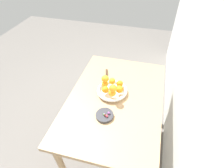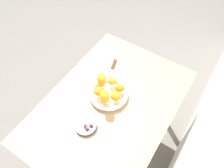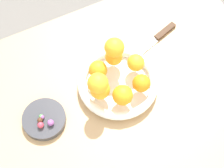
{
  "view_description": "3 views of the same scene",
  "coord_description": "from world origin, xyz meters",
  "px_view_note": "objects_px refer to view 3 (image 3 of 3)",
  "views": [
    {
      "loc": [
        0.96,
        0.21,
        1.79
      ],
      "look_at": [
        -0.08,
        -0.05,
        0.81
      ],
      "focal_mm": 28.0,
      "sensor_mm": 36.0,
      "label": 1
    },
    {
      "loc": [
        0.58,
        0.4,
        1.94
      ],
      "look_at": [
        -0.07,
        -0.02,
        0.87
      ],
      "focal_mm": 35.0,
      "sensor_mm": 36.0,
      "label": 2
    },
    {
      "loc": [
        0.19,
        0.4,
        1.73
      ],
      "look_at": [
        -0.02,
        -0.03,
        0.8
      ],
      "focal_mm": 55.0,
      "sensor_mm": 36.0,
      "label": 3
    }
  ],
  "objects_px": {
    "knife": "(153,42)",
    "orange_3": "(141,83)",
    "orange_4": "(136,63)",
    "candy_ball_0": "(41,125)",
    "orange_0": "(98,70)",
    "candy_ball_2": "(41,125)",
    "orange_1": "(100,89)",
    "orange_6": "(114,48)",
    "candy_ball_5": "(40,120)",
    "dining_table": "(109,113)",
    "orange_7": "(98,83)",
    "candy_ball_4": "(42,117)",
    "candy_ball_3": "(51,123)",
    "candy_dish": "(44,119)",
    "fruit_bowl": "(118,83)",
    "candy_ball_1": "(41,117)",
    "orange_5": "(114,57)",
    "orange_2": "(123,95)"
  },
  "relations": [
    {
      "from": "candy_ball_2",
      "to": "candy_ball_3",
      "type": "bearing_deg",
      "value": 167.72
    },
    {
      "from": "orange_4",
      "to": "candy_ball_4",
      "type": "xyz_separation_m",
      "value": [
        0.33,
        0.02,
        -0.04
      ]
    },
    {
      "from": "fruit_bowl",
      "to": "candy_ball_0",
      "type": "bearing_deg",
      "value": 5.76
    },
    {
      "from": "orange_1",
      "to": "candy_ball_3",
      "type": "height_order",
      "value": "orange_1"
    },
    {
      "from": "orange_5",
      "to": "orange_7",
      "type": "distance_m",
      "value": 0.15
    },
    {
      "from": "candy_ball_5",
      "to": "dining_table",
      "type": "bearing_deg",
      "value": 172.71
    },
    {
      "from": "orange_1",
      "to": "orange_3",
      "type": "distance_m",
      "value": 0.13
    },
    {
      "from": "candy_ball_1",
      "to": "candy_ball_2",
      "type": "distance_m",
      "value": 0.03
    },
    {
      "from": "orange_7",
      "to": "candy_ball_0",
      "type": "distance_m",
      "value": 0.22
    },
    {
      "from": "orange_5",
      "to": "candy_ball_5",
      "type": "relative_size",
      "value": 3.26
    },
    {
      "from": "candy_ball_1",
      "to": "candy_ball_2",
      "type": "xyz_separation_m",
      "value": [
        0.01,
        0.03,
        0.0
      ]
    },
    {
      "from": "candy_dish",
      "to": "orange_6",
      "type": "relative_size",
      "value": 2.18
    },
    {
      "from": "dining_table",
      "to": "orange_4",
      "type": "distance_m",
      "value": 0.21
    },
    {
      "from": "dining_table",
      "to": "orange_1",
      "type": "relative_size",
      "value": 17.99
    },
    {
      "from": "fruit_bowl",
      "to": "candy_ball_3",
      "type": "height_order",
      "value": "candy_ball_3"
    },
    {
      "from": "dining_table",
      "to": "orange_7",
      "type": "relative_size",
      "value": 18.08
    },
    {
      "from": "orange_2",
      "to": "orange_6",
      "type": "xyz_separation_m",
      "value": [
        -0.04,
        -0.13,
        0.06
      ]
    },
    {
      "from": "dining_table",
      "to": "candy_ball_3",
      "type": "bearing_deg",
      "value": -1.74
    },
    {
      "from": "orange_1",
      "to": "knife",
      "type": "relative_size",
      "value": 0.24
    },
    {
      "from": "orange_3",
      "to": "candy_ball_0",
      "type": "height_order",
      "value": "orange_3"
    },
    {
      "from": "orange_1",
      "to": "orange_4",
      "type": "distance_m",
      "value": 0.14
    },
    {
      "from": "orange_7",
      "to": "candy_ball_3",
      "type": "bearing_deg",
      "value": 3.2
    },
    {
      "from": "orange_5",
      "to": "candy_ball_3",
      "type": "bearing_deg",
      "value": 21.51
    },
    {
      "from": "orange_7",
      "to": "candy_ball_4",
      "type": "relative_size",
      "value": 4.29
    },
    {
      "from": "knife",
      "to": "orange_3",
      "type": "bearing_deg",
      "value": 48.87
    },
    {
      "from": "orange_4",
      "to": "orange_5",
      "type": "xyz_separation_m",
      "value": [
        0.05,
        -0.05,
        0.0
      ]
    },
    {
      "from": "fruit_bowl",
      "to": "orange_1",
      "type": "bearing_deg",
      "value": 14.47
    },
    {
      "from": "orange_0",
      "to": "orange_4",
      "type": "distance_m",
      "value": 0.12
    },
    {
      "from": "orange_0",
      "to": "candy_ball_2",
      "type": "distance_m",
      "value": 0.24
    },
    {
      "from": "fruit_bowl",
      "to": "candy_ball_4",
      "type": "bearing_deg",
      "value": 1.16
    },
    {
      "from": "candy_ball_1",
      "to": "dining_table",
      "type": "bearing_deg",
      "value": 169.75
    },
    {
      "from": "orange_4",
      "to": "candy_ball_4",
      "type": "relative_size",
      "value": 3.87
    },
    {
      "from": "candy_dish",
      "to": "candy_ball_0",
      "type": "bearing_deg",
      "value": 56.51
    },
    {
      "from": "orange_7",
      "to": "knife",
      "type": "xyz_separation_m",
      "value": [
        -0.26,
        -0.12,
        -0.13
      ]
    },
    {
      "from": "orange_4",
      "to": "orange_6",
      "type": "bearing_deg",
      "value": -40.89
    },
    {
      "from": "orange_1",
      "to": "candy_ball_1",
      "type": "height_order",
      "value": "orange_1"
    },
    {
      "from": "orange_3",
      "to": "orange_4",
      "type": "distance_m",
      "value": 0.07
    },
    {
      "from": "orange_1",
      "to": "orange_6",
      "type": "height_order",
      "value": "orange_6"
    },
    {
      "from": "orange_7",
      "to": "candy_ball_1",
      "type": "bearing_deg",
      "value": -7.13
    },
    {
      "from": "candy_dish",
      "to": "orange_2",
      "type": "xyz_separation_m",
      "value": [
        -0.24,
        0.06,
        0.06
      ]
    },
    {
      "from": "orange_5",
      "to": "knife",
      "type": "height_order",
      "value": "orange_5"
    },
    {
      "from": "candy_dish",
      "to": "orange_0",
      "type": "distance_m",
      "value": 0.22
    },
    {
      "from": "fruit_bowl",
      "to": "candy_dish",
      "type": "height_order",
      "value": "fruit_bowl"
    },
    {
      "from": "orange_3",
      "to": "candy_ball_3",
      "type": "relative_size",
      "value": 2.81
    },
    {
      "from": "fruit_bowl",
      "to": "orange_7",
      "type": "xyz_separation_m",
      "value": [
        0.08,
        0.03,
        0.11
      ]
    },
    {
      "from": "candy_ball_2",
      "to": "candy_ball_3",
      "type": "xyz_separation_m",
      "value": [
        -0.03,
        0.01,
        0.0
      ]
    },
    {
      "from": "orange_2",
      "to": "orange_5",
      "type": "bearing_deg",
      "value": -105.53
    },
    {
      "from": "orange_2",
      "to": "orange_5",
      "type": "relative_size",
      "value": 1.11
    },
    {
      "from": "dining_table",
      "to": "orange_6",
      "type": "relative_size",
      "value": 18.11
    },
    {
      "from": "orange_4",
      "to": "orange_6",
      "type": "distance_m",
      "value": 0.09
    }
  ]
}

